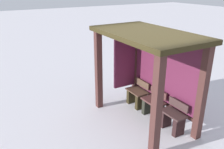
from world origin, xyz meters
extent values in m
plane|color=silver|center=(0.00, 0.00, 0.00)|extent=(60.00, 60.00, 0.00)
cube|color=#472723|center=(-1.24, -0.65, 1.13)|extent=(0.16, 0.16, 2.26)
cube|color=#472723|center=(1.24, -0.65, 1.13)|extent=(0.16, 0.16, 2.26)
cube|color=#472723|center=(-1.24, 0.65, 1.13)|extent=(0.16, 0.16, 2.26)
cube|color=#472723|center=(1.24, 0.65, 1.13)|extent=(0.16, 0.16, 2.26)
cube|color=#2F2813|center=(0.00, 0.00, 2.31)|extent=(2.80, 1.62, 0.11)
cube|color=#5D1E3A|center=(0.00, 0.65, 1.32)|extent=(2.31, 0.08, 1.70)
cube|color=#472723|center=(0.00, 0.63, 0.41)|extent=(2.31, 0.06, 0.08)
cube|color=#5D1E3A|center=(-1.24, 0.23, 1.32)|extent=(0.08, 0.71, 1.70)
cube|color=brown|center=(-0.74, 0.35, 0.47)|extent=(0.64, 0.41, 0.03)
cube|color=brown|center=(-0.74, 0.53, 0.66)|extent=(0.61, 0.04, 0.20)
cube|color=#2C2513|center=(-0.52, 0.35, 0.22)|extent=(0.12, 0.35, 0.45)
cube|color=#2C2513|center=(-0.96, 0.35, 0.22)|extent=(0.12, 0.35, 0.45)
cube|color=#502E2C|center=(0.00, 0.35, 0.47)|extent=(0.64, 0.37, 0.05)
cube|color=#502E2C|center=(0.00, 0.51, 0.68)|extent=(0.61, 0.04, 0.20)
cube|color=black|center=(0.22, 0.35, 0.22)|extent=(0.12, 0.31, 0.45)
cube|color=black|center=(-0.22, 0.35, 0.22)|extent=(0.12, 0.31, 0.45)
cube|color=#402B2A|center=(0.74, 0.35, 0.48)|extent=(0.64, 0.34, 0.04)
cube|color=#402B2A|center=(0.74, 0.50, 0.68)|extent=(0.61, 0.04, 0.20)
cube|color=black|center=(0.96, 0.35, 0.23)|extent=(0.12, 0.29, 0.46)
cube|color=black|center=(0.52, 0.35, 0.23)|extent=(0.12, 0.29, 0.46)
camera|label=1|loc=(4.23, -3.39, 3.42)|focal=37.44mm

